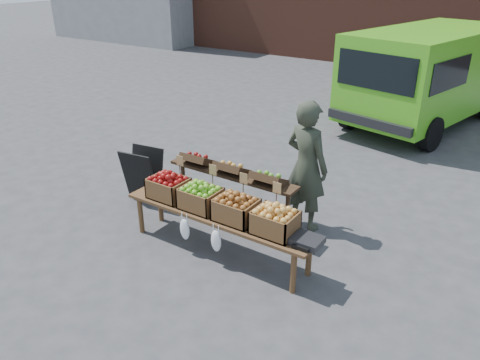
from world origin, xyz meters
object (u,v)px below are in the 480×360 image
Objects in this scene: vendor at (306,166)px; back_table at (232,191)px; crate_russet_pears at (201,198)px; crate_golden_apples at (169,188)px; display_bench at (219,233)px; crate_red_apples at (236,210)px; crate_green_apples at (275,222)px; weighing_scale at (307,241)px; delivery_van at (427,78)px; chalkboard_sign at (143,175)px.

back_table is at bearing 43.24° from vendor.
crate_russet_pears is (0.01, -0.72, 0.19)m from back_table.
crate_golden_apples is (-1.43, -1.24, -0.22)m from vendor.
crate_red_apples is (0.27, 0.00, 0.42)m from display_bench.
crate_green_apples reaches higher than display_bench.
vendor is 1.30m from crate_red_apples.
crate_golden_apples reaches higher than display_bench.
vendor is 3.71× the size of crate_russet_pears.
weighing_scale is (1.25, 0.00, 0.33)m from display_bench.
crate_green_apples is (0.07, -7.03, -0.37)m from delivery_van.
vendor is at bearing 100.12° from crate_green_apples.
crate_golden_apples is at bearing 180.00° from crate_russet_pears.
delivery_van reaches higher than crate_russet_pears.
crate_russet_pears is at bearing -85.57° from delivery_van.
crate_golden_apples is at bearing 180.00° from crate_green_apples.
back_table reaches higher than chalkboard_sign.
back_table is (-0.89, -0.52, -0.41)m from vendor.
weighing_scale is (0.49, -7.03, -0.47)m from delivery_van.
vendor is 1.11m from back_table.
vendor is 2.61m from chalkboard_sign.
chalkboard_sign is at bearing 29.05° from vendor.
delivery_van is at bearing 90.54° from crate_green_apples.
crate_red_apples is (2.13, -0.53, 0.27)m from chalkboard_sign.
back_table is 0.81m from display_bench.
display_bench is at bearing 0.00° from crate_golden_apples.
vendor is 3.71× the size of crate_red_apples.
weighing_scale is (3.11, -0.53, 0.17)m from chalkboard_sign.
display_bench is at bearing -83.36° from delivery_van.
crate_russet_pears is 0.55m from crate_red_apples.
vendor is at bearing 117.53° from weighing_scale.
vendor is at bearing 30.21° from back_table.
vendor is 3.71× the size of crate_green_apples.
crate_green_apples reaches higher than weighing_scale.
chalkboard_sign is 2.75m from crate_green_apples.
back_table is at bearing 147.11° from crate_green_apples.
back_table is at bearing -86.63° from delivery_van.
delivery_van reaches higher than crate_red_apples.
chalkboard_sign is 1.19m from crate_golden_apples.
crate_red_apples is (0.56, -0.72, 0.19)m from back_table.
crate_russet_pears is at bearing -88.94° from back_table.
vendor is at bearing -78.74° from delivery_van.
chalkboard_sign is at bearing -173.20° from back_table.
crate_red_apples is at bearing 180.00° from weighing_scale.
back_table is 1.70m from weighing_scale.
back_table is 4.20× the size of crate_russet_pears.
vendor is 5.46× the size of weighing_scale.
delivery_van is at bearing 81.63° from crate_russet_pears.
back_table is (-1.05, -6.31, -0.56)m from delivery_van.
crate_green_apples is 0.44m from weighing_scale.
crate_russet_pears reaches higher than weighing_scale.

